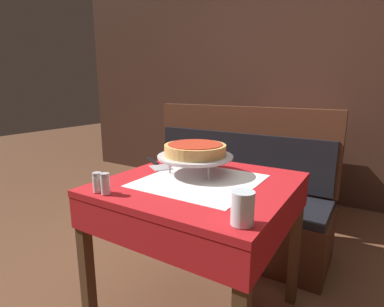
# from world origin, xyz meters

# --- Properties ---
(dining_table_front) EXTENTS (0.82, 0.82, 0.75)m
(dining_table_front) POSITION_xyz_m (0.00, 0.00, 0.64)
(dining_table_front) COLOR red
(dining_table_front) RESTS_ON ground_plane
(dining_table_rear) EXTENTS (0.76, 0.76, 0.76)m
(dining_table_rear) POSITION_xyz_m (-0.03, 1.57, 0.65)
(dining_table_rear) COLOR red
(dining_table_rear) RESTS_ON ground_plane
(booth_bench) EXTENTS (1.42, 0.47, 1.03)m
(booth_bench) POSITION_xyz_m (-0.20, 0.78, 0.31)
(booth_bench) COLOR #4C2819
(booth_bench) RESTS_ON ground_plane
(back_wall_panel) EXTENTS (6.00, 0.04, 2.40)m
(back_wall_panel) POSITION_xyz_m (0.00, 2.07, 1.20)
(back_wall_panel) COLOR #3D2319
(back_wall_panel) RESTS_ON ground_plane
(pizza_pan_stand) EXTENTS (0.38, 0.38, 0.09)m
(pizza_pan_stand) POSITION_xyz_m (-0.08, 0.09, 0.83)
(pizza_pan_stand) COLOR #ADADB2
(pizza_pan_stand) RESTS_ON dining_table_front
(deep_dish_pizza) EXTENTS (0.31, 0.31, 0.06)m
(deep_dish_pizza) POSITION_xyz_m (-0.08, 0.09, 0.87)
(deep_dish_pizza) COLOR tan
(deep_dish_pizza) RESTS_ON pizza_pan_stand
(pizza_server) EXTENTS (0.27, 0.21, 0.01)m
(pizza_server) POSITION_xyz_m (-0.35, 0.12, 0.75)
(pizza_server) COLOR #BCBCC1
(pizza_server) RESTS_ON dining_table_front
(water_glass_near) EXTENTS (0.08, 0.08, 0.11)m
(water_glass_near) POSITION_xyz_m (0.34, -0.32, 0.80)
(water_glass_near) COLOR silver
(water_glass_near) RESTS_ON dining_table_front
(salt_shaker) EXTENTS (0.04, 0.04, 0.08)m
(salt_shaker) POSITION_xyz_m (-0.28, -0.36, 0.79)
(salt_shaker) COLOR silver
(salt_shaker) RESTS_ON dining_table_front
(pepper_shaker) EXTENTS (0.04, 0.04, 0.09)m
(pepper_shaker) POSITION_xyz_m (-0.24, -0.36, 0.79)
(pepper_shaker) COLOR silver
(pepper_shaker) RESTS_ON dining_table_front
(condiment_caddy) EXTENTS (0.12, 0.12, 0.15)m
(condiment_caddy) POSITION_xyz_m (-0.12, 1.68, 0.80)
(condiment_caddy) COLOR black
(condiment_caddy) RESTS_ON dining_table_rear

